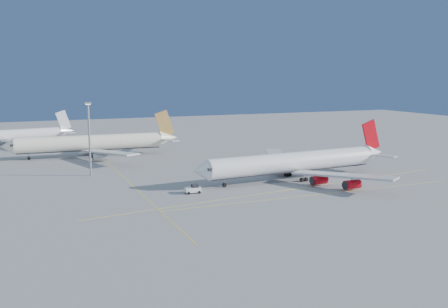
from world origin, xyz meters
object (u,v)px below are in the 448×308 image
airliner_virgin (297,162)px  pushback_tug (193,189)px  airliner_third (10,135)px  light_mast (89,133)px  airliner_etihad (94,143)px

airliner_virgin → pushback_tug: size_ratio=16.26×
airliner_third → light_mast: (24.13, -86.04, 9.32)m
light_mast → airliner_etihad: bearing=79.9°
airliner_etihad → light_mast: size_ratio=2.90×
airliner_virgin → light_mast: size_ratio=3.00×
airliner_etihad → light_mast: (-7.05, -39.59, 8.57)m
airliner_etihad → light_mast: 41.12m
airliner_virgin → pushback_tug: bearing=-175.5°
airliner_etihad → airliner_third: size_ratio=1.18×
airliner_virgin → airliner_third: bearing=121.4°
airliner_etihad → light_mast: light_mast is taller
airliner_virgin → pushback_tug: 37.39m
airliner_etihad → airliner_third: (-31.18, 46.45, -0.75)m
pushback_tug → light_mast: size_ratio=0.18×
airliner_virgin → airliner_third: size_ratio=1.22×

